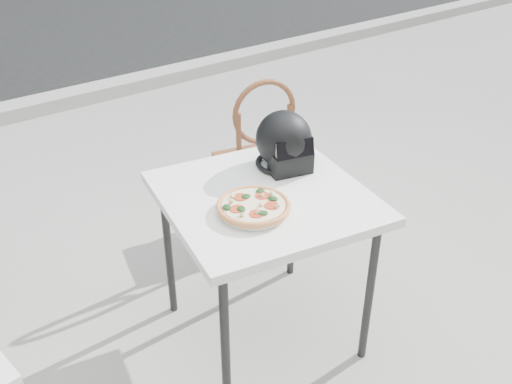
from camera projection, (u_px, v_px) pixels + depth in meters
ground at (243, 283)px, 3.06m from camera, size 80.00×80.00×0.00m
curb at (46, 104)px, 5.08m from camera, size 30.00×0.25×0.12m
cafe_table_main at (264, 208)px, 2.39m from camera, size 0.95×0.95×0.77m
plate at (254, 210)px, 2.23m from camera, size 0.32×0.32×0.02m
pizza at (253, 206)px, 2.22m from camera, size 0.35×0.35×0.04m
helmet at (284, 143)px, 2.51m from camera, size 0.31×0.32×0.26m
cafe_chair_main at (258, 148)px, 3.23m from camera, size 0.45×0.45×0.98m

